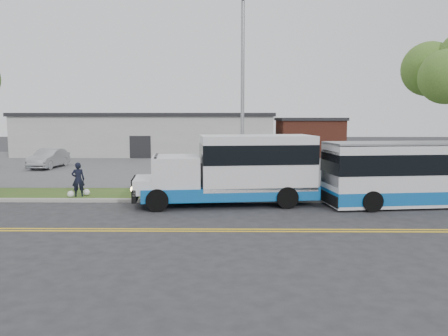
{
  "coord_description": "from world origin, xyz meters",
  "views": [
    {
      "loc": [
        2.32,
        -18.87,
        3.92
      ],
      "look_at": [
        2.11,
        1.11,
        1.6
      ],
      "focal_mm": 35.0,
      "sensor_mm": 36.0,
      "label": 1
    }
  ],
  "objects_px": {
    "shuttle_bus": "(239,168)",
    "pedestrian": "(78,179)",
    "parked_car_a": "(49,158)",
    "streetlight_near": "(243,90)",
    "transit_bus": "(439,173)"
  },
  "relations": [
    {
      "from": "shuttle_bus",
      "to": "pedestrian",
      "type": "relative_size",
      "value": 5.03
    },
    {
      "from": "streetlight_near",
      "to": "pedestrian",
      "type": "height_order",
      "value": "streetlight_near"
    },
    {
      "from": "shuttle_bus",
      "to": "transit_bus",
      "type": "bearing_deg",
      "value": -7.75
    },
    {
      "from": "shuttle_bus",
      "to": "pedestrian",
      "type": "distance_m",
      "value": 7.88
    },
    {
      "from": "shuttle_bus",
      "to": "transit_bus",
      "type": "height_order",
      "value": "shuttle_bus"
    },
    {
      "from": "parked_car_a",
      "to": "transit_bus",
      "type": "bearing_deg",
      "value": -27.02
    },
    {
      "from": "streetlight_near",
      "to": "pedestrian",
      "type": "xyz_separation_m",
      "value": [
        -7.97,
        -0.77,
        -4.3
      ]
    },
    {
      "from": "pedestrian",
      "to": "parked_car_a",
      "type": "xyz_separation_m",
      "value": [
        -6.4,
        12.03,
        -0.11
      ]
    },
    {
      "from": "transit_bus",
      "to": "parked_car_a",
      "type": "distance_m",
      "value": 26.72
    },
    {
      "from": "transit_bus",
      "to": "pedestrian",
      "type": "xyz_separation_m",
      "value": [
        -16.71,
        1.36,
        -0.5
      ]
    },
    {
      "from": "transit_bus",
      "to": "pedestrian",
      "type": "distance_m",
      "value": 16.77
    },
    {
      "from": "streetlight_near",
      "to": "parked_car_a",
      "type": "xyz_separation_m",
      "value": [
        -14.37,
        11.27,
        -4.41
      ]
    },
    {
      "from": "streetlight_near",
      "to": "pedestrian",
      "type": "relative_size",
      "value": 5.7
    },
    {
      "from": "pedestrian",
      "to": "parked_car_a",
      "type": "height_order",
      "value": "pedestrian"
    },
    {
      "from": "streetlight_near",
      "to": "parked_car_a",
      "type": "bearing_deg",
      "value": 141.9
    }
  ]
}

